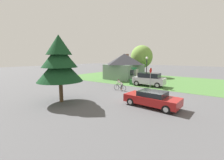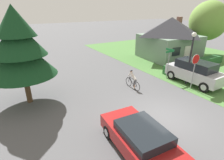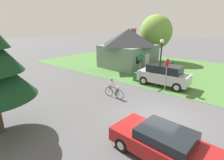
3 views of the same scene
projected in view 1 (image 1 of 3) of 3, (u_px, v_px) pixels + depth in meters
ground_plane at (148, 97)px, 15.72m from camera, size 140.00×140.00×0.00m
grass_verge_right at (153, 80)px, 27.73m from camera, size 16.00×36.00×0.01m
cottage_house at (124, 66)px, 28.82m from camera, size 6.93×6.51×4.85m
hedge_row at (144, 79)px, 26.01m from camera, size 8.50×0.90×0.83m
sedan_left_lane at (152, 99)px, 12.46m from camera, size 2.16×4.60×1.34m
cyclist at (120, 85)px, 18.65m from camera, size 0.44×1.73×1.45m
parked_suv_right at (149, 79)px, 21.58m from camera, size 2.06×4.52×1.91m
stop_sign at (150, 74)px, 20.21m from camera, size 0.74×0.08×2.74m
street_lamp at (147, 66)px, 20.82m from camera, size 0.35×0.35×4.28m
street_name_sign at (134, 73)px, 21.64m from camera, size 0.90×0.90×2.68m
conifer_tall_near at (60, 62)px, 13.43m from camera, size 4.06×4.06×6.09m
deciduous_tree_right at (142, 57)px, 32.65m from camera, size 4.70×4.70×6.75m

